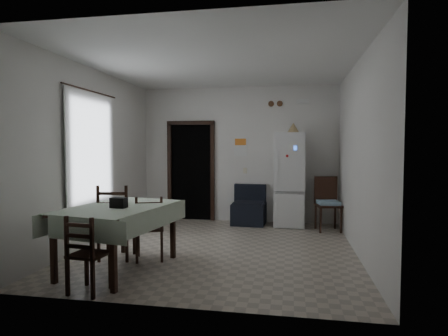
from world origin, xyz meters
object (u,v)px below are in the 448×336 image
object	(u,v)px
corner_chair	(328,204)
dining_chair_near_head	(89,253)
dining_chair_far_left	(117,221)
dining_chair_far_right	(150,227)
navy_seat	(249,205)
dining_table	(119,238)
fridge	(290,180)

from	to	relation	value
corner_chair	dining_chair_near_head	xyz separation A→B (m)	(-2.89, -3.61, -0.08)
dining_chair_far_left	dining_chair_far_right	size ratio (longest dim) A/B	1.17
navy_seat	dining_table	world-z (taller)	dining_table
dining_table	dining_chair_far_left	bearing A→B (deg)	129.29
corner_chair	dining_chair_far_right	size ratio (longest dim) A/B	1.12
corner_chair	dining_chair_far_right	xyz separation A→B (m)	(-2.69, -2.34, -0.06)
fridge	dining_chair_near_head	xyz separation A→B (m)	(-2.16, -3.96, -0.51)
navy_seat	dining_table	bearing A→B (deg)	-109.90
fridge	corner_chair	size ratio (longest dim) A/B	1.83
dining_chair_far_left	dining_chair_far_right	distance (m)	0.49
navy_seat	dining_chair_far_left	world-z (taller)	dining_chair_far_left
corner_chair	dining_chair_near_head	bearing A→B (deg)	-138.69
fridge	dining_chair_far_left	size ratio (longest dim) A/B	1.77
dining_table	dining_chair_far_left	distance (m)	0.54
corner_chair	fridge	bearing A→B (deg)	144.46
navy_seat	dining_chair_far_right	size ratio (longest dim) A/B	0.88
dining_chair_far_right	dining_chair_near_head	world-z (taller)	dining_chair_far_right
dining_chair_far_right	dining_table	bearing A→B (deg)	45.64
corner_chair	dining_chair_far_left	distance (m)	3.96
corner_chair	dining_chair_far_right	world-z (taller)	corner_chair
fridge	dining_chair_far_right	xyz separation A→B (m)	(-1.95, -2.69, -0.49)
fridge	dining_chair_far_left	distance (m)	3.67
fridge	dining_chair_far_right	world-z (taller)	fridge
corner_chair	dining_chair_far_left	bearing A→B (deg)	-153.35
fridge	navy_seat	xyz separation A→B (m)	(-0.83, 0.00, -0.54)
dining_chair_far_right	dining_chair_far_left	bearing A→B (deg)	-16.46
dining_chair_near_head	dining_chair_far_left	bearing A→B (deg)	-70.13
fridge	dining_table	xyz separation A→B (m)	(-2.18, -3.18, -0.53)
fridge	dining_table	distance (m)	3.89
dining_chair_far_right	fridge	bearing A→B (deg)	-145.52
fridge	corner_chair	distance (m)	0.92
dining_chair_far_left	dining_chair_near_head	xyz separation A→B (m)	(0.29, -1.25, -0.10)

